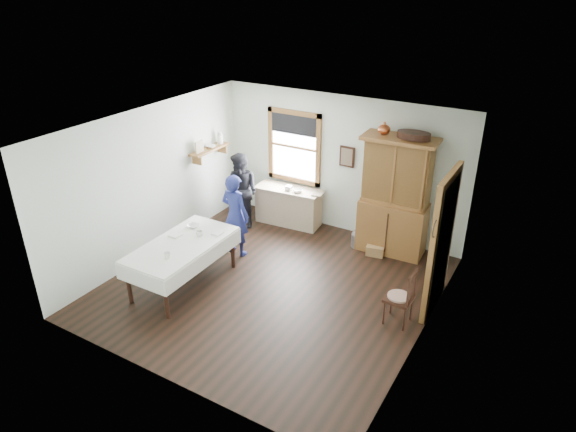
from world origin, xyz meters
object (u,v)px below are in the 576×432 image
at_px(work_counter, 289,206).
at_px(woman_blue, 235,218).
at_px(spindle_chair, 399,296).
at_px(pail, 358,240).
at_px(wicker_basket, 375,250).
at_px(china_hutch, 395,197).
at_px(figure_dark, 241,194).
at_px(dining_table, 183,264).

xyz_separation_m(work_counter, woman_blue, (-0.21, -1.54, 0.33)).
bearing_deg(spindle_chair, work_counter, 148.18).
bearing_deg(pail, wicker_basket, -17.20).
bearing_deg(china_hutch, spindle_chair, -69.65).
bearing_deg(spindle_chair, pail, 129.62).
bearing_deg(wicker_basket, pail, 162.80).
height_order(work_counter, figure_dark, figure_dark).
bearing_deg(pail, figure_dark, -170.83).
height_order(work_counter, pail, work_counter).
bearing_deg(woman_blue, china_hutch, -144.53).
height_order(china_hutch, woman_blue, china_hutch).
xyz_separation_m(china_hutch, dining_table, (-2.56, -2.81, -0.71)).
relative_size(china_hutch, pail, 8.26).
bearing_deg(woman_blue, dining_table, 87.17).
bearing_deg(pail, dining_table, -126.86).
relative_size(wicker_basket, woman_blue, 0.22).
distance_m(dining_table, wicker_basket, 3.48).
relative_size(spindle_chair, figure_dark, 0.64).
distance_m(china_hutch, woman_blue, 2.88).
bearing_deg(woman_blue, figure_dark, -57.18).
xyz_separation_m(dining_table, woman_blue, (0.14, 1.29, 0.33)).
bearing_deg(work_counter, china_hutch, -5.32).
height_order(china_hutch, figure_dark, china_hutch).
bearing_deg(work_counter, woman_blue, -102.30).
bearing_deg(china_hutch, figure_dark, -172.11).
bearing_deg(figure_dark, pail, 14.83).
bearing_deg(woman_blue, wicker_basket, -148.03).
height_order(spindle_chair, woman_blue, woman_blue).
bearing_deg(china_hutch, woman_blue, -150.60).
height_order(dining_table, pail, dining_table).
height_order(dining_table, wicker_basket, dining_table).
xyz_separation_m(wicker_basket, woman_blue, (-2.24, -1.22, 0.62)).
xyz_separation_m(china_hutch, spindle_chair, (0.84, -1.99, -0.64)).
relative_size(woman_blue, figure_dark, 1.01).
xyz_separation_m(work_counter, figure_dark, (-0.75, -0.58, 0.32)).
bearing_deg(dining_table, work_counter, 83.00).
xyz_separation_m(china_hutch, pail, (-0.58, -0.17, -0.97)).
height_order(china_hutch, wicker_basket, china_hutch).
xyz_separation_m(china_hutch, woman_blue, (-2.42, -1.52, -0.38)).
distance_m(wicker_basket, woman_blue, 2.63).
bearing_deg(work_counter, figure_dark, -147.06).
relative_size(china_hutch, dining_table, 1.14).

